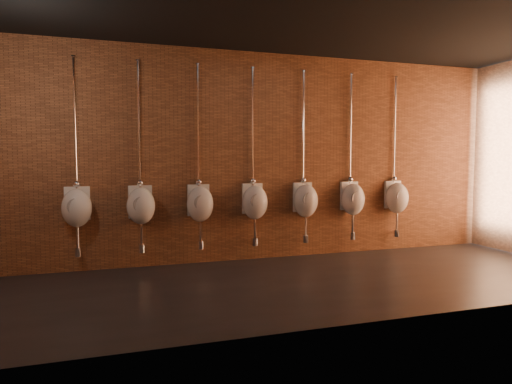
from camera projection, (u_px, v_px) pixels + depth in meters
ground at (291, 283)px, 5.76m from camera, size 8.50×8.50×0.00m
room_shell at (292, 123)px, 5.61m from camera, size 8.54×3.04×3.22m
urinal_0 at (77, 207)px, 6.18m from camera, size 0.44×0.40×2.72m
urinal_1 at (141, 205)px, 6.44m from camera, size 0.44×0.40×2.72m
urinal_2 at (200, 203)px, 6.70m from camera, size 0.44×0.40×2.72m
urinal_3 at (255, 201)px, 6.97m from camera, size 0.44×0.40×2.72m
urinal_4 at (305, 200)px, 7.23m from camera, size 0.44×0.40×2.72m
urinal_5 at (353, 198)px, 7.49m from camera, size 0.44×0.40×2.72m
urinal_6 at (397, 197)px, 7.75m from camera, size 0.44×0.40×2.72m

